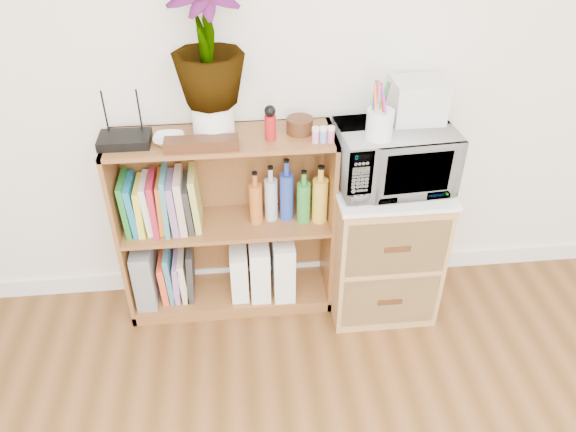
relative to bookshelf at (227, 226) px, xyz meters
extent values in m
cube|color=white|center=(0.35, 0.14, -0.42)|extent=(4.00, 0.02, 0.10)
cube|color=brown|center=(0.00, 0.00, 0.00)|extent=(1.00, 0.30, 0.95)
cube|color=#9E7542|center=(0.75, -0.08, -0.12)|extent=(0.50, 0.45, 0.70)
imported|color=white|center=(0.75, -0.08, 0.38)|extent=(0.52, 0.37, 0.27)
cylinder|color=white|center=(0.65, -0.16, 0.58)|extent=(0.11, 0.11, 0.12)
cube|color=silver|center=(0.85, 0.00, 0.61)|extent=(0.22, 0.19, 0.18)
cube|color=black|center=(-0.40, -0.02, 0.49)|extent=(0.21, 0.15, 0.04)
imported|color=white|center=(-0.21, -0.03, 0.49)|extent=(0.13, 0.13, 0.03)
cylinder|color=white|center=(-0.03, 0.02, 0.55)|extent=(0.18, 0.18, 0.15)
imported|color=#2C7033|center=(-0.03, 0.02, 0.89)|extent=(0.30, 0.30, 0.53)
cube|color=#361A0E|center=(-0.08, -0.10, 0.50)|extent=(0.31, 0.08, 0.05)
cylinder|color=#A21418|center=(0.21, -0.04, 0.53)|extent=(0.05, 0.05, 0.11)
cylinder|color=#3C2610|center=(0.34, 0.01, 0.51)|extent=(0.12, 0.12, 0.07)
cube|color=pink|center=(0.43, -0.09, 0.50)|extent=(0.10, 0.04, 0.05)
cube|color=gray|center=(-0.42, 0.00, -0.24)|extent=(0.10, 0.26, 0.32)
cube|color=white|center=(0.04, -0.01, -0.27)|extent=(0.08, 0.21, 0.27)
cube|color=white|center=(0.15, -0.01, -0.25)|extent=(0.10, 0.24, 0.31)
cube|color=white|center=(0.26, -0.01, -0.24)|extent=(0.10, 0.26, 0.33)
cube|color=#1E7329|center=(-0.45, 0.00, 0.16)|extent=(0.03, 0.20, 0.27)
cube|color=#1A6E9F|center=(-0.42, 0.00, 0.15)|extent=(0.04, 0.20, 0.25)
cube|color=yellow|center=(-0.39, 0.00, 0.14)|extent=(0.03, 0.20, 0.24)
cube|color=silver|center=(-0.35, 0.00, 0.15)|extent=(0.04, 0.20, 0.25)
cube|color=#A91D36|center=(-0.32, 0.00, 0.16)|extent=(0.03, 0.20, 0.27)
cube|color=orange|center=(-0.29, 0.00, 0.15)|extent=(0.03, 0.20, 0.25)
cube|color=teal|center=(-0.27, 0.00, 0.17)|extent=(0.03, 0.20, 0.30)
cube|color=#89679A|center=(-0.24, 0.00, 0.15)|extent=(0.04, 0.20, 0.26)
cube|color=#C8B09C|center=(-0.20, 0.00, 0.16)|extent=(0.04, 0.20, 0.28)
cube|color=#282828|center=(-0.17, 0.00, 0.14)|extent=(0.04, 0.20, 0.23)
cube|color=#B4B855|center=(-0.14, 0.00, 0.16)|extent=(0.04, 0.20, 0.28)
cylinder|color=#BA6022|center=(0.14, 0.00, 0.16)|extent=(0.06, 0.06, 0.26)
cylinder|color=#ACB4C2|center=(0.21, 0.00, 0.16)|extent=(0.06, 0.06, 0.27)
cylinder|color=#233CA4|center=(0.29, 0.00, 0.18)|extent=(0.06, 0.06, 0.31)
cylinder|color=#318832|center=(0.36, 0.00, 0.16)|extent=(0.06, 0.06, 0.26)
cylinder|color=gold|center=(0.44, 0.00, 0.17)|extent=(0.07, 0.07, 0.29)
cube|color=#EE4F2A|center=(-0.33, 0.00, -0.29)|extent=(0.04, 0.19, 0.22)
cube|color=teal|center=(-0.30, 0.00, -0.27)|extent=(0.04, 0.19, 0.28)
cube|color=#9873AD|center=(-0.27, 0.00, -0.29)|extent=(0.04, 0.19, 0.22)
cube|color=beige|center=(-0.24, 0.00, -0.29)|extent=(0.04, 0.19, 0.24)
cube|color=#2A2A2A|center=(-0.20, 0.00, -0.26)|extent=(0.05, 0.19, 0.29)
camera|label=1|loc=(0.07, -2.18, 1.59)|focal=35.00mm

